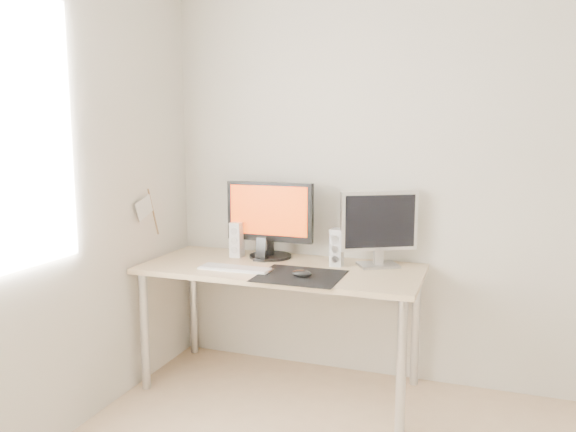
# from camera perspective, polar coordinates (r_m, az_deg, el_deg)

# --- Properties ---
(wall_back) EXTENTS (3.50, 0.00, 3.50)m
(wall_back) POSITION_cam_1_polar(r_m,az_deg,el_deg) (3.34, 16.74, 3.94)
(wall_back) COLOR beige
(wall_back) RESTS_ON ground
(mousepad) EXTENTS (0.45, 0.40, 0.00)m
(mousepad) POSITION_cam_1_polar(r_m,az_deg,el_deg) (3.03, 1.22, -6.10)
(mousepad) COLOR black
(mousepad) RESTS_ON desk
(mouse) EXTENTS (0.11, 0.06, 0.04)m
(mouse) POSITION_cam_1_polar(r_m,az_deg,el_deg) (2.99, 1.40, -5.88)
(mouse) COLOR black
(mouse) RESTS_ON mousepad
(desk) EXTENTS (1.60, 0.70, 0.73)m
(desk) POSITION_cam_1_polar(r_m,az_deg,el_deg) (3.26, -0.71, -6.47)
(desk) COLOR #D1B587
(desk) RESTS_ON ground
(main_monitor) EXTENTS (0.55, 0.27, 0.47)m
(main_monitor) POSITION_cam_1_polar(r_m,az_deg,el_deg) (3.42, -1.87, -0.09)
(main_monitor) COLOR black
(main_monitor) RESTS_ON desk
(second_monitor) EXTENTS (0.41, 0.26, 0.43)m
(second_monitor) POSITION_cam_1_polar(r_m,az_deg,el_deg) (3.24, 9.23, -0.92)
(second_monitor) COLOR #AFAFB1
(second_monitor) RESTS_ON desk
(speaker_left) EXTENTS (0.07, 0.08, 0.22)m
(speaker_left) POSITION_cam_1_polar(r_m,az_deg,el_deg) (3.48, -5.22, -2.40)
(speaker_left) COLOR white
(speaker_left) RESTS_ON desk
(speaker_right) EXTENTS (0.07, 0.08, 0.22)m
(speaker_right) POSITION_cam_1_polar(r_m,az_deg,el_deg) (3.24, 4.97, -3.21)
(speaker_right) COLOR silver
(speaker_right) RESTS_ON desk
(keyboard) EXTENTS (0.42, 0.13, 0.02)m
(keyboard) POSITION_cam_1_polar(r_m,az_deg,el_deg) (3.18, -5.36, -5.32)
(keyboard) COLOR silver
(keyboard) RESTS_ON desk
(phone_dock) EXTENTS (0.08, 0.07, 0.14)m
(phone_dock) POSITION_cam_1_polar(r_m,az_deg,el_deg) (3.38, -2.77, -3.86)
(phone_dock) COLOR black
(phone_dock) RESTS_ON desk
(pennant) EXTENTS (0.01, 0.23, 0.29)m
(pennant) POSITION_cam_1_polar(r_m,az_deg,el_deg) (3.41, -14.10, 0.72)
(pennant) COLOR #A57F54
(pennant) RESTS_ON wall_left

